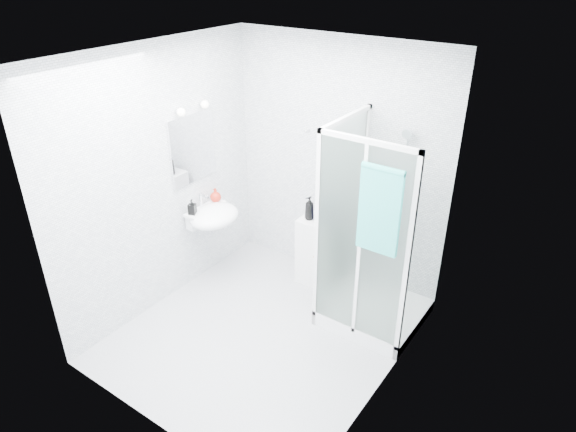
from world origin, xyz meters
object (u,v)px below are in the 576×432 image
Objects in this scene: wall_basin at (212,216)px; soap_dispenser_black at (192,207)px; storage_cabinet at (315,250)px; soap_dispenser_orange at (215,195)px; hand_towel at (380,208)px; shampoo_bottle_b at (322,209)px; shampoo_bottle_a at (309,208)px; shower_enclosure at (366,281)px.

soap_dispenser_black is at bearing -120.23° from wall_basin.
wall_basin is 0.73× the size of storage_cabinet.
storage_cabinet is at bearing 23.22° from soap_dispenser_orange.
wall_basin is 0.75× the size of hand_towel.
storage_cabinet is 2.94× the size of shampoo_bottle_b.
wall_basin is 3.46× the size of soap_dispenser_black.
soap_dispenser_black reaches higher than shampoo_bottle_a.
wall_basin is at bearing -145.65° from shampoo_bottle_a.
soap_dispenser_black reaches higher than soap_dispenser_orange.
shampoo_bottle_b is 1.33m from soap_dispenser_black.
shampoo_bottle_b is 1.16m from soap_dispenser_orange.
soap_dispenser_orange is 0.35m from soap_dispenser_black.
shampoo_bottle_a is 1.20m from soap_dispenser_black.
storage_cabinet is at bearing 38.07° from soap_dispenser_black.
shampoo_bottle_a is at bearing 38.56° from soap_dispenser_black.
soap_dispenser_black is (-1.07, -0.80, 0.05)m from shampoo_bottle_b.
hand_towel is 4.64× the size of soap_dispenser_black.
wall_basin is at bearing -145.47° from storage_cabinet.
shampoo_bottle_b is at bearing 22.61° from soap_dispenser_orange.
shower_enclosure reaches higher than wall_basin.
storage_cabinet is (0.90, 0.61, -0.42)m from wall_basin.
hand_towel is at bearing -33.88° from storage_cabinet.
storage_cabinet is 0.52m from shampoo_bottle_b.
hand_towel reaches higher than soap_dispenser_black.
shampoo_bottle_a is (-0.06, -0.03, 0.51)m from storage_cabinet.
shampoo_bottle_b reaches higher than wall_basin.
storage_cabinet is 4.71× the size of soap_dispenser_black.
hand_towel is at bearing -36.83° from shampoo_bottle_b.
shampoo_bottle_a reaches higher than wall_basin.
shampoo_bottle_a is at bearing 34.35° from wall_basin.
hand_towel reaches higher than wall_basin.
hand_towel is at bearing 2.64° from soap_dispenser_black.
storage_cabinet is at bearing 29.22° from shampoo_bottle_a.
shampoo_bottle_b is at bearing 32.80° from wall_basin.
shower_enclosure reaches higher than soap_dispenser_black.
hand_towel is 2.93× the size of shampoo_bottle_a.
wall_basin reaches higher than storage_cabinet.
shower_enclosure is 1.72m from wall_basin.
storage_cabinet is 2.98× the size of shampoo_bottle_a.
soap_dispenser_orange is 0.94× the size of soap_dispenser_black.
shampoo_bottle_a is (-1.07, 0.66, -0.58)m from hand_towel.
shampoo_bottle_a is (-0.82, 0.26, 0.44)m from shower_enclosure.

